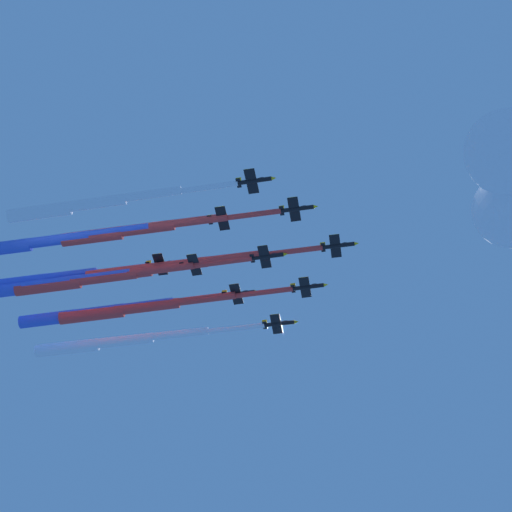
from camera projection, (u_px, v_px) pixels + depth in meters
The scene contains 10 objects.
jet_lead at pixel (173, 266), 257.10m from camera, with size 43.62×61.66×4.11m.
jet_port_inner at pixel (145, 307), 264.07m from camera, with size 43.99×62.87×4.25m.
jet_starboard_inner at pixel (143, 229), 252.58m from camera, with size 40.40×57.49×4.13m.
jet_port_mid at pixel (102, 278), 258.01m from camera, with size 43.66×62.74×4.14m.
jet_starboard_mid at pixel (119, 341), 271.46m from camera, with size 45.03×62.74×4.18m.
jet_port_outer at pixel (92, 204), 244.31m from camera, with size 40.69×58.92×4.24m.
jet_starboard_outer at pixel (95, 312), 265.78m from camera, with size 39.70×57.06×4.22m.
jet_trail_port at pixel (53, 241), 254.46m from camera, with size 44.97×64.20×4.15m.
jet_trail_starboard at pixel (50, 284), 259.33m from camera, with size 39.66×57.01×4.25m.
jet_tail_end at pixel (18, 282), 261.69m from camera, with size 39.98×56.67×4.21m.
Camera 1 is at (104.26, 97.88, -28.40)m, focal length 68.14 mm.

